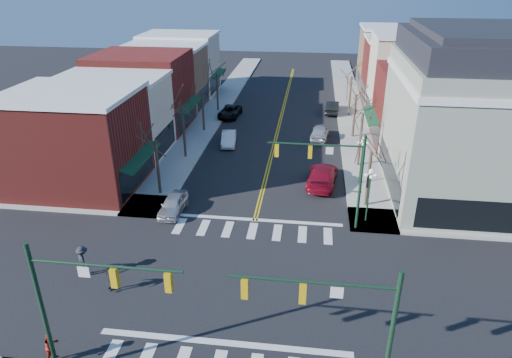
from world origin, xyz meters
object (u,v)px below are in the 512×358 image
(lamppost_midblock, at_px, (362,153))
(car_right_near, at_px, (322,176))
(pedestrian_dark_b, at_px, (83,260))
(pedestrian_dark_a, at_px, (110,278))
(pedestrian_red_b, at_px, (52,347))
(car_left_mid, at_px, (229,138))
(car_right_far, at_px, (332,107))
(victorian_corner, at_px, (476,116))
(car_left_near, at_px, (173,204))
(car_right_mid, at_px, (320,132))
(car_left_far, at_px, (230,112))
(lamppost_corner, at_px, (370,186))

(lamppost_midblock, distance_m, car_right_near, 3.86)
(car_right_near, xyz_separation_m, pedestrian_dark_b, (-14.55, -14.72, 0.26))
(pedestrian_dark_a, bearing_deg, pedestrian_red_b, -53.97)
(car_left_mid, bearing_deg, car_right_far, 42.00)
(car_left_mid, xyz_separation_m, pedestrian_dark_b, (-4.75, -23.26, 0.41))
(car_right_far, distance_m, pedestrian_red_b, 45.13)
(victorian_corner, xyz_separation_m, lamppost_midblock, (-8.30, 0.50, -3.70))
(victorian_corner, xyz_separation_m, car_left_near, (-22.90, -6.33, -5.98))
(pedestrian_dark_a, bearing_deg, car_right_near, 94.33)
(car_right_mid, height_order, pedestrian_red_b, pedestrian_red_b)
(car_left_far, height_order, car_right_near, car_right_near)
(lamppost_midblock, bearing_deg, car_right_far, 94.98)
(pedestrian_dark_b, bearing_deg, car_right_near, -90.29)
(car_right_near, xyz_separation_m, car_right_mid, (-0.20, 11.51, -0.06))
(car_right_near, bearing_deg, pedestrian_red_b, 65.88)
(car_left_near, xyz_separation_m, car_left_mid, (1.60, 14.94, -0.00))
(car_left_near, height_order, pedestrian_red_b, pedestrian_red_b)
(pedestrian_red_b, bearing_deg, car_left_far, 14.26)
(victorian_corner, xyz_separation_m, car_left_far, (-22.90, 18.18, -5.98))
(victorian_corner, xyz_separation_m, car_right_near, (-11.50, 0.06, -5.82))
(lamppost_midblock, relative_size, car_right_near, 0.75)
(car_left_far, distance_m, car_right_near, 21.41)
(car_right_near, bearing_deg, car_left_near, 36.19)
(car_right_near, bearing_deg, lamppost_midblock, -165.33)
(car_left_near, xyz_separation_m, car_right_mid, (11.20, 17.90, 0.09))
(car_right_near, xyz_separation_m, pedestrian_red_b, (-12.86, -21.39, 0.13))
(car_right_near, distance_m, car_right_mid, 11.51)
(victorian_corner, distance_m, pedestrian_red_b, 32.87)
(car_right_near, xyz_separation_m, pedestrian_dark_a, (-12.30, -16.00, 0.10))
(car_left_mid, relative_size, car_right_mid, 0.91)
(lamppost_corner, bearing_deg, car_left_far, 121.12)
(car_left_near, relative_size, car_right_far, 0.85)
(lamppost_midblock, xyz_separation_m, car_right_near, (-3.20, -0.44, -2.13))
(car_right_near, bearing_deg, victorian_corner, -173.42)
(car_right_far, bearing_deg, pedestrian_dark_a, 73.55)
(lamppost_midblock, relative_size, car_right_far, 0.92)
(victorian_corner, relative_size, car_right_mid, 3.14)
(lamppost_corner, bearing_deg, pedestrian_dark_b, -154.01)
(lamppost_midblock, bearing_deg, car_left_far, 129.55)
(lamppost_corner, relative_size, car_right_far, 0.92)
(car_left_near, bearing_deg, car_left_mid, 85.49)
(pedestrian_dark_a, height_order, pedestrian_dark_b, pedestrian_dark_b)
(car_right_far, bearing_deg, car_right_near, 89.96)
(car_left_mid, xyz_separation_m, car_right_far, (11.17, 12.90, 0.10))
(car_left_far, relative_size, pedestrian_red_b, 3.02)
(car_left_near, distance_m, pedestrian_dark_b, 8.90)
(car_left_far, bearing_deg, victorian_corner, -33.87)
(car_left_mid, relative_size, car_right_near, 0.72)
(pedestrian_dark_a, bearing_deg, victorian_corner, 75.70)
(lamppost_corner, bearing_deg, car_left_near, -178.69)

